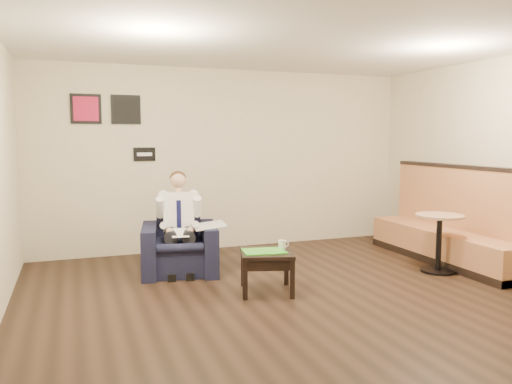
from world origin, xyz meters
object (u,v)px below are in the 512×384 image
object	(u,v)px
armchair	(179,238)
cafe_table	(439,243)
green_folder	(264,251)
smartphone	(270,248)
seated_man	(179,226)
side_table	(267,272)
coffee_mug	(282,244)
banquette	(446,215)

from	to	relation	value
armchair	cafe_table	size ratio (longest dim) A/B	1.25
green_folder	smartphone	xyz separation A→B (m)	(0.13, 0.16, -0.00)
seated_man	green_folder	xyz separation A→B (m)	(0.74, -1.07, -0.15)
side_table	cafe_table	bearing A→B (deg)	0.62
seated_man	cafe_table	distance (m)	3.36
green_folder	coffee_mug	size ratio (longest dim) A/B	4.74
seated_man	banquette	distance (m)	3.70
green_folder	coffee_mug	distance (m)	0.27
green_folder	coffee_mug	xyz separation A→B (m)	(0.25, 0.08, 0.04)
seated_man	cafe_table	world-z (taller)	seated_man
green_folder	side_table	bearing A→B (deg)	17.24
cafe_table	armchair	bearing A→B (deg)	159.99
green_folder	coffee_mug	bearing A→B (deg)	17.24
smartphone	seated_man	bearing A→B (deg)	159.99
seated_man	coffee_mug	size ratio (longest dim) A/B	12.59
coffee_mug	smartphone	distance (m)	0.15
green_folder	cafe_table	world-z (taller)	cafe_table
side_table	cafe_table	world-z (taller)	cafe_table
coffee_mug	banquette	bearing A→B (deg)	8.16
banquette	cafe_table	size ratio (longest dim) A/B	3.47
smartphone	banquette	distance (m)	2.80
smartphone	banquette	xyz separation A→B (m)	(2.78, 0.30, 0.19)
side_table	coffee_mug	distance (m)	0.36
seated_man	green_folder	size ratio (longest dim) A/B	2.66
armchair	banquette	bearing A→B (deg)	-1.38
coffee_mug	cafe_table	distance (m)	2.20
green_folder	coffee_mug	world-z (taller)	coffee_mug
green_folder	cafe_table	bearing A→B (deg)	0.87
coffee_mug	cafe_table	xyz separation A→B (m)	(2.20, -0.04, -0.14)
green_folder	banquette	world-z (taller)	banquette
green_folder	banquette	xyz separation A→B (m)	(2.91, 0.46, 0.19)
seated_man	side_table	xyz separation A→B (m)	(0.77, -1.06, -0.39)
side_table	banquette	world-z (taller)	banquette
seated_man	smartphone	size ratio (longest dim) A/B	8.55
seated_man	green_folder	distance (m)	1.31
green_folder	banquette	distance (m)	2.96
coffee_mug	smartphone	bearing A→B (deg)	146.45
armchair	coffee_mug	xyz separation A→B (m)	(0.97, -1.11, 0.06)
armchair	seated_man	size ratio (longest dim) A/B	0.75
banquette	smartphone	bearing A→B (deg)	-173.78
side_table	banquette	size ratio (longest dim) A/B	0.22
side_table	green_folder	distance (m)	0.24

